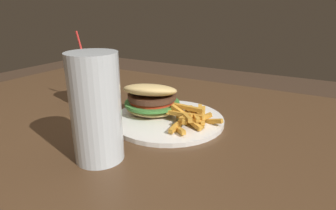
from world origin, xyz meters
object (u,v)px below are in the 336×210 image
at_px(beer_glass, 96,110).
at_px(juice_glass, 90,83).
at_px(meal_plate_near, 160,108).
at_px(spoon, 93,144).

height_order(beer_glass, juice_glass, juice_glass).
xyz_separation_m(meal_plate_near, beer_glass, (0.00, 0.21, 0.06)).
bearing_deg(beer_glass, meal_plate_near, -90.12).
bearing_deg(juice_glass, beer_glass, 137.09).
relative_size(juice_glass, spoon, 1.22).
height_order(meal_plate_near, juice_glass, juice_glass).
relative_size(beer_glass, spoon, 1.16).
bearing_deg(spoon, juice_glass, -176.03).
distance_m(meal_plate_near, beer_glass, 0.21).
distance_m(meal_plate_near, spoon, 0.19).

